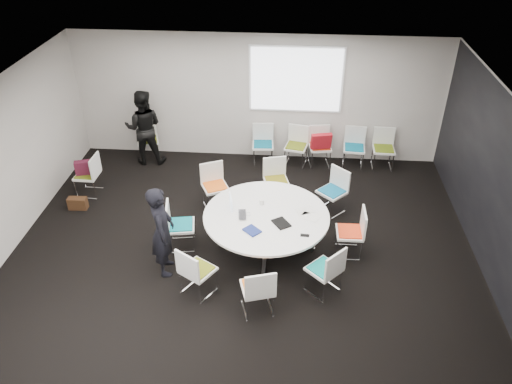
# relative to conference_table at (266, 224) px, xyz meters

# --- Properties ---
(room_shell) EXTENTS (8.08, 7.08, 2.88)m
(room_shell) POSITION_rel_conference_table_xyz_m (-0.30, -0.13, 0.87)
(room_shell) COLOR black
(room_shell) RESTS_ON ground
(conference_table) EXTENTS (2.12, 2.12, 0.73)m
(conference_table) POSITION_rel_conference_table_xyz_m (0.00, 0.00, 0.00)
(conference_table) COLOR silver
(conference_table) RESTS_ON ground
(projection_screen) EXTENTS (1.90, 0.03, 1.35)m
(projection_screen) POSITION_rel_conference_table_xyz_m (0.41, 3.33, 1.32)
(projection_screen) COLOR white
(projection_screen) RESTS_ON room_shell
(chair_ring_a) EXTENTS (0.45, 0.47, 0.88)m
(chair_ring_a) POSITION_rel_conference_table_xyz_m (1.42, -0.00, -0.25)
(chair_ring_a) COLOR silver
(chair_ring_a) RESTS_ON ground
(chair_ring_b) EXTENTS (0.64, 0.64, 0.88)m
(chair_ring_b) POSITION_rel_conference_table_xyz_m (1.18, 1.24, -0.25)
(chair_ring_b) COLOR silver
(chair_ring_b) RESTS_ON ground
(chair_ring_c) EXTENTS (0.56, 0.55, 0.88)m
(chair_ring_c) POSITION_rel_conference_table_xyz_m (0.10, 1.53, -0.25)
(chair_ring_c) COLOR silver
(chair_ring_c) RESTS_ON ground
(chair_ring_d) EXTENTS (0.61, 0.60, 0.88)m
(chair_ring_d) POSITION_rel_conference_table_xyz_m (-1.06, 1.24, -0.25)
(chair_ring_d) COLOR silver
(chair_ring_d) RESTS_ON ground
(chair_ring_e) EXTENTS (0.52, 0.53, 0.88)m
(chair_ring_e) POSITION_rel_conference_table_xyz_m (-1.47, -0.04, -0.25)
(chair_ring_e) COLOR silver
(chair_ring_e) RESTS_ON ground
(chair_ring_f) EXTENTS (0.63, 0.62, 0.88)m
(chair_ring_f) POSITION_rel_conference_table_xyz_m (-0.99, -1.14, -0.25)
(chair_ring_f) COLOR silver
(chair_ring_f) RESTS_ON ground
(chair_ring_g) EXTENTS (0.57, 0.56, 0.88)m
(chair_ring_g) POSITION_rel_conference_table_xyz_m (-0.03, -1.45, -0.25)
(chair_ring_g) COLOR silver
(chair_ring_g) RESTS_ON ground
(chair_ring_h) EXTENTS (0.64, 0.64, 0.88)m
(chair_ring_h) POSITION_rel_conference_table_xyz_m (0.96, -0.96, -0.25)
(chair_ring_h) COLOR silver
(chair_ring_h) RESTS_ON ground
(chair_back_a) EXTENTS (0.49, 0.48, 0.88)m
(chair_back_a) POSITION_rel_conference_table_xyz_m (-0.26, 3.02, -0.25)
(chair_back_a) COLOR silver
(chair_back_a) RESTS_ON ground
(chair_back_b) EXTENTS (0.55, 0.54, 0.88)m
(chair_back_b) POSITION_rel_conference_table_xyz_m (0.48, 3.00, -0.25)
(chair_back_b) COLOR silver
(chair_back_b) RESTS_ON ground
(chair_back_c) EXTENTS (0.52, 0.51, 0.88)m
(chair_back_c) POSITION_rel_conference_table_xyz_m (1.00, 3.03, -0.25)
(chair_back_c) COLOR silver
(chair_back_c) RESTS_ON ground
(chair_back_d) EXTENTS (0.49, 0.48, 0.88)m
(chair_back_d) POSITION_rel_conference_table_xyz_m (1.74, 3.03, -0.25)
(chair_back_d) COLOR silver
(chair_back_d) RESTS_ON ground
(chair_back_e) EXTENTS (0.47, 0.46, 0.88)m
(chair_back_e) POSITION_rel_conference_table_xyz_m (2.38, 3.03, -0.25)
(chair_back_e) COLOR silver
(chair_back_e) RESTS_ON ground
(chair_spare_left) EXTENTS (0.46, 0.47, 0.88)m
(chair_spare_left) POSITION_rel_conference_table_xyz_m (-3.66, 1.46, -0.25)
(chair_spare_left) COLOR silver
(chair_spare_left) RESTS_ON ground
(chair_person_back) EXTENTS (0.58, 0.57, 0.88)m
(chair_person_back) POSITION_rel_conference_table_xyz_m (-2.86, 3.03, -0.25)
(chair_person_back) COLOR silver
(chair_person_back) RESTS_ON ground
(person_main) EXTENTS (0.48, 0.64, 1.59)m
(person_main) POSITION_rel_conference_table_xyz_m (-1.60, -0.66, 0.27)
(person_main) COLOR black
(person_main) RESTS_ON ground
(person_back) EXTENTS (0.89, 0.73, 1.69)m
(person_back) POSITION_rel_conference_table_xyz_m (-2.86, 2.87, 0.32)
(person_back) COLOR black
(person_back) RESTS_ON ground
(laptop) EXTENTS (0.23, 0.32, 0.02)m
(laptop) POSITION_rel_conference_table_xyz_m (-0.36, -0.04, 0.21)
(laptop) COLOR #333338
(laptop) RESTS_ON conference_table
(laptop_lid) EXTENTS (0.09, 0.30, 0.22)m
(laptop_lid) POSITION_rel_conference_table_xyz_m (-0.61, 0.14, 0.33)
(laptop_lid) COLOR silver
(laptop_lid) RESTS_ON conference_table
(notebook_black) EXTENTS (0.35, 0.37, 0.02)m
(notebook_black) POSITION_rel_conference_table_xyz_m (0.26, -0.23, 0.21)
(notebook_black) COLOR black
(notebook_black) RESTS_ON conference_table
(tablet_folio) EXTENTS (0.33, 0.32, 0.03)m
(tablet_folio) POSITION_rel_conference_table_xyz_m (-0.20, -0.47, 0.22)
(tablet_folio) COLOR navy
(tablet_folio) RESTS_ON conference_table
(papers_right) EXTENTS (0.36, 0.31, 0.00)m
(papers_right) POSITION_rel_conference_table_xyz_m (0.64, 0.17, 0.20)
(papers_right) COLOR silver
(papers_right) RESTS_ON conference_table
(papers_front) EXTENTS (0.36, 0.31, 0.00)m
(papers_front) POSITION_rel_conference_table_xyz_m (0.73, -0.01, 0.20)
(papers_front) COLOR white
(papers_front) RESTS_ON conference_table
(cup) EXTENTS (0.08, 0.08, 0.09)m
(cup) POSITION_rel_conference_table_xyz_m (-0.10, 0.31, 0.25)
(cup) COLOR white
(cup) RESTS_ON conference_table
(phone) EXTENTS (0.14, 0.08, 0.01)m
(phone) POSITION_rel_conference_table_xyz_m (0.64, -0.51, 0.21)
(phone) COLOR black
(phone) RESTS_ON conference_table
(maroon_bag) EXTENTS (0.42, 0.25, 0.28)m
(maroon_bag) POSITION_rel_conference_table_xyz_m (-3.68, 1.46, 0.09)
(maroon_bag) COLOR #4B1427
(maroon_bag) RESTS_ON chair_spare_left
(brown_bag) EXTENTS (0.37, 0.17, 0.24)m
(brown_bag) POSITION_rel_conference_table_xyz_m (-3.73, 0.93, -0.41)
(brown_bag) COLOR #372111
(brown_bag) RESTS_ON ground
(red_jacket) EXTENTS (0.46, 0.25, 0.36)m
(red_jacket) POSITION_rel_conference_table_xyz_m (1.00, 2.81, 0.17)
(red_jacket) COLOR #A7141E
(red_jacket) RESTS_ON chair_back_c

